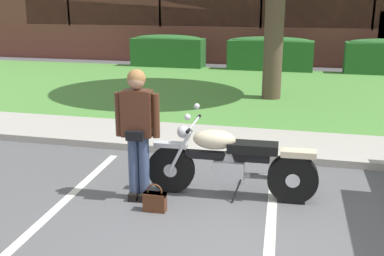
% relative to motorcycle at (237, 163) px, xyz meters
% --- Properties ---
extents(ground_plane, '(140.00, 140.00, 0.00)m').
position_rel_motorcycle_xyz_m(ground_plane, '(0.23, -1.25, -0.48)').
color(ground_plane, '#565659').
extents(curb_strip, '(60.00, 0.20, 0.12)m').
position_rel_motorcycle_xyz_m(curb_strip, '(0.23, 1.56, -0.42)').
color(curb_strip, '#ADA89E').
rests_on(curb_strip, ground).
extents(concrete_walk, '(60.00, 1.50, 0.08)m').
position_rel_motorcycle_xyz_m(concrete_walk, '(0.23, 2.41, -0.44)').
color(concrete_walk, '#ADA89E').
rests_on(concrete_walk, ground).
extents(grass_lawn, '(60.00, 8.13, 0.06)m').
position_rel_motorcycle_xyz_m(grass_lawn, '(0.23, 7.23, -0.45)').
color(grass_lawn, '#518E3D').
rests_on(grass_lawn, ground).
extents(stall_stripe_0, '(0.34, 4.40, 0.01)m').
position_rel_motorcycle_xyz_m(stall_stripe_0, '(-2.13, -1.05, -0.48)').
color(stall_stripe_0, silver).
rests_on(stall_stripe_0, ground).
extents(stall_stripe_1, '(0.34, 4.40, 0.01)m').
position_rel_motorcycle_xyz_m(stall_stripe_1, '(0.53, -1.05, -0.48)').
color(stall_stripe_1, silver).
rests_on(stall_stripe_1, ground).
extents(motorcycle, '(2.24, 0.82, 1.18)m').
position_rel_motorcycle_xyz_m(motorcycle, '(0.00, 0.00, 0.00)').
color(motorcycle, black).
rests_on(motorcycle, ground).
extents(rider_person, '(0.57, 0.32, 1.70)m').
position_rel_motorcycle_xyz_m(rider_person, '(-1.23, -0.36, 0.51)').
color(rider_person, black).
rests_on(rider_person, ground).
extents(handbag, '(0.28, 0.13, 0.36)m').
position_rel_motorcycle_xyz_m(handbag, '(-0.92, -0.67, -0.34)').
color(handbag, '#562D19').
rests_on(handbag, ground).
extents(hedge_left, '(2.73, 0.90, 1.24)m').
position_rel_motorcycle_xyz_m(hedge_left, '(-4.35, 11.26, 0.17)').
color(hedge_left, '#286028').
rests_on(hedge_left, ground).
extents(hedge_center_left, '(3.02, 0.90, 1.24)m').
position_rel_motorcycle_xyz_m(hedge_center_left, '(-0.51, 11.26, 0.17)').
color(hedge_center_left, '#286028').
rests_on(hedge_center_left, ground).
extents(hedge_center_right, '(2.56, 0.90, 1.24)m').
position_rel_motorcycle_xyz_m(hedge_center_right, '(3.32, 11.26, 0.17)').
color(hedge_center_right, '#286028').
rests_on(hedge_center_right, ground).
extents(brick_building, '(24.20, 10.72, 3.88)m').
position_rel_motorcycle_xyz_m(brick_building, '(-1.05, 18.03, 1.46)').
color(brick_building, brown).
rests_on(brick_building, ground).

